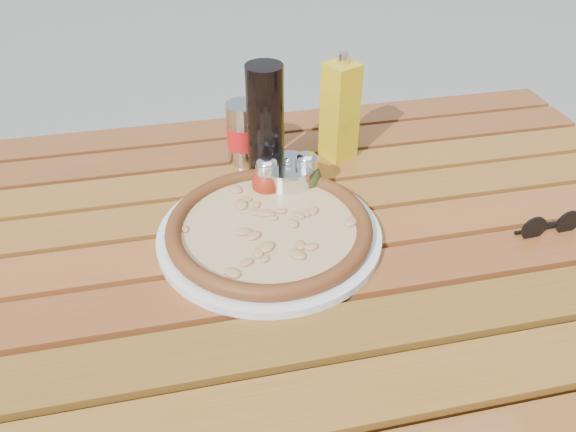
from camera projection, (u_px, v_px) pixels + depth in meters
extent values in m
cube|color=#3A1C0D|center=(484.00, 234.00, 1.56)|extent=(0.06, 0.06, 0.70)
cube|color=#321B0B|center=(291.00, 261.00, 0.94)|extent=(1.36, 0.86, 0.04)
cube|color=#5B3410|center=(345.00, 401.00, 0.68)|extent=(1.40, 0.09, 0.03)
cube|color=#502F0E|center=(323.00, 338.00, 0.76)|extent=(1.40, 0.09, 0.03)
cube|color=#55250F|center=(305.00, 287.00, 0.84)|extent=(1.40, 0.09, 0.03)
cube|color=#5E2B10|center=(291.00, 245.00, 0.92)|extent=(1.40, 0.09, 0.03)
cube|color=#5A310F|center=(278.00, 210.00, 1.00)|extent=(1.40, 0.09, 0.03)
cube|color=#5B3210|center=(268.00, 180.00, 1.08)|extent=(1.40, 0.09, 0.03)
cube|color=#50240E|center=(259.00, 153.00, 1.16)|extent=(1.40, 0.09, 0.03)
cube|color=#4E230D|center=(251.00, 131.00, 1.24)|extent=(1.40, 0.09, 0.03)
cylinder|color=silver|center=(269.00, 235.00, 0.91)|extent=(0.46, 0.46, 0.01)
cylinder|color=beige|center=(269.00, 229.00, 0.90)|extent=(0.34, 0.34, 0.01)
torus|color=black|center=(269.00, 226.00, 0.90)|extent=(0.36, 0.36, 0.03)
ellipsoid|color=#A72813|center=(267.00, 183.00, 0.98)|extent=(0.07, 0.07, 0.06)
cylinder|color=white|center=(267.00, 167.00, 0.96)|extent=(0.05, 0.05, 0.02)
ellipsoid|color=silver|center=(267.00, 163.00, 0.96)|extent=(0.05, 0.05, 0.02)
ellipsoid|color=#3F451B|center=(306.00, 178.00, 1.00)|extent=(0.07, 0.07, 0.06)
cylinder|color=silver|center=(307.00, 162.00, 0.98)|extent=(0.05, 0.05, 0.02)
ellipsoid|color=silver|center=(307.00, 157.00, 0.97)|extent=(0.04, 0.04, 0.02)
cylinder|color=black|center=(266.00, 125.00, 0.99)|extent=(0.08, 0.08, 0.22)
cylinder|color=#B9BABE|center=(244.00, 133.00, 1.07)|extent=(0.08, 0.08, 0.12)
cylinder|color=red|center=(244.00, 135.00, 1.07)|extent=(0.08, 0.08, 0.04)
cube|color=gold|center=(340.00, 112.00, 1.06)|extent=(0.07, 0.07, 0.19)
cylinder|color=silver|center=(343.00, 58.00, 1.00)|extent=(0.03, 0.03, 0.02)
cylinder|color=silver|center=(288.00, 179.00, 1.00)|extent=(0.09, 0.09, 0.05)
cylinder|color=silver|center=(288.00, 165.00, 0.98)|extent=(0.10, 0.10, 0.01)
sphere|color=silver|center=(288.00, 161.00, 0.98)|extent=(0.01, 0.01, 0.01)
cylinder|color=black|center=(534.00, 228.00, 0.90)|extent=(0.04, 0.01, 0.04)
cylinder|color=black|center=(568.00, 222.00, 0.91)|extent=(0.04, 0.01, 0.04)
cube|color=black|center=(552.00, 223.00, 0.90)|extent=(0.02, 0.00, 0.00)
cube|color=black|center=(539.00, 229.00, 0.92)|extent=(0.09, 0.01, 0.00)
cube|color=black|center=(547.00, 225.00, 0.93)|extent=(0.09, 0.01, 0.00)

